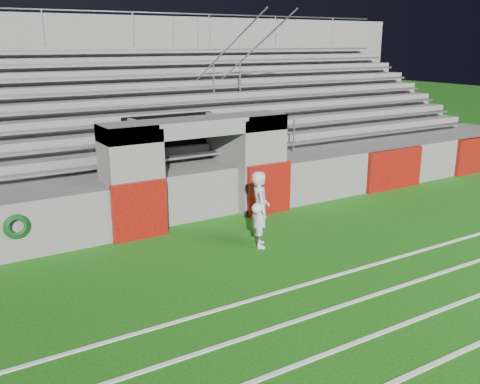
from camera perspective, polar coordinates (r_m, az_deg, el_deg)
ground at (r=11.05m, az=4.05°, el=-7.82°), size 90.00×90.00×0.00m
stadium_structure at (r=17.47m, az=-11.29°, el=5.82°), size 26.00×8.48×5.42m
goalkeeper_with_ball at (r=11.75m, az=2.16°, el=-1.85°), size 0.66×0.74×1.71m
hose_coil at (r=11.80m, az=-22.72°, el=-3.42°), size 0.53×0.14×0.53m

